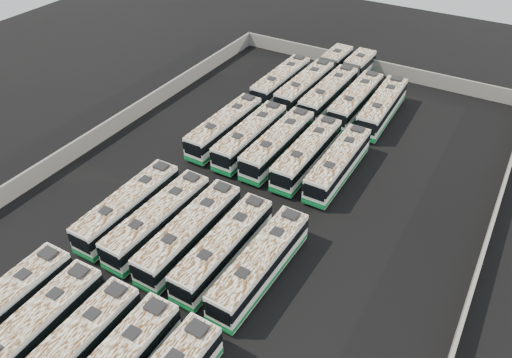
% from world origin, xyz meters
% --- Properties ---
extents(ground, '(140.00, 140.00, 0.00)m').
position_xyz_m(ground, '(0.00, 0.00, 0.00)').
color(ground, black).
rests_on(ground, ground).
extents(perimeter_wall, '(45.20, 73.20, 2.20)m').
position_xyz_m(perimeter_wall, '(0.00, 0.00, 1.10)').
color(perimeter_wall, slate).
rests_on(perimeter_wall, ground).
extents(bus_front_left, '(3.03, 12.94, 3.63)m').
position_xyz_m(bus_front_left, '(-5.45, -23.67, 1.86)').
color(bus_front_left, silver).
rests_on(bus_front_left, ground).
extents(bus_front_center, '(2.76, 12.90, 3.64)m').
position_xyz_m(bus_front_center, '(-1.64, -23.62, 1.86)').
color(bus_front_center, silver).
rests_on(bus_front_center, ground).
extents(bus_midfront_far_left, '(2.74, 12.83, 3.61)m').
position_xyz_m(bus_midfront_far_left, '(-9.11, -8.84, 1.85)').
color(bus_midfront_far_left, silver).
rests_on(bus_midfront_far_left, ground).
extents(bus_midfront_left, '(3.05, 12.98, 3.64)m').
position_xyz_m(bus_midfront_left, '(-5.36, -8.85, 1.86)').
color(bus_midfront_left, silver).
rests_on(bus_midfront_left, ground).
extents(bus_midfront_center, '(2.87, 13.17, 3.71)m').
position_xyz_m(bus_midfront_center, '(-1.63, -8.82, 1.90)').
color(bus_midfront_center, silver).
rests_on(bus_midfront_center, ground).
extents(bus_midfront_right, '(2.86, 12.81, 3.60)m').
position_xyz_m(bus_midfront_right, '(2.10, -8.82, 1.84)').
color(bus_midfront_right, silver).
rests_on(bus_midfront_right, ground).
extents(bus_midfront_far_right, '(2.99, 12.98, 3.64)m').
position_xyz_m(bus_midfront_far_right, '(5.94, -8.93, 1.86)').
color(bus_midfront_far_right, silver).
rests_on(bus_midfront_far_right, ground).
extents(bus_midback_far_left, '(3.05, 13.02, 3.65)m').
position_xyz_m(bus_midback_far_left, '(-9.18, 8.58, 1.87)').
color(bus_midback_far_left, silver).
rests_on(bus_midback_far_left, ground).
extents(bus_midback_left, '(2.83, 12.99, 3.66)m').
position_xyz_m(bus_midback_left, '(-5.38, 8.37, 1.87)').
color(bus_midback_left, silver).
rests_on(bus_midback_left, ground).
extents(bus_midback_center, '(2.99, 13.20, 3.71)m').
position_xyz_m(bus_midback_center, '(-1.71, 8.50, 1.90)').
color(bus_midback_center, silver).
rests_on(bus_midback_center, ground).
extents(bus_midback_right, '(2.82, 13.04, 3.67)m').
position_xyz_m(bus_midback_right, '(2.06, 8.47, 1.88)').
color(bus_midback_right, silver).
rests_on(bus_midback_right, ground).
extents(bus_midback_far_right, '(2.74, 12.84, 3.62)m').
position_xyz_m(bus_midback_far_right, '(5.86, 8.44, 1.85)').
color(bus_midback_far_right, silver).
rests_on(bus_midback_far_right, ground).
extents(bus_back_far_left, '(2.91, 12.86, 3.61)m').
position_xyz_m(bus_back_far_left, '(-9.16, 23.28, 1.85)').
color(bus_back_far_left, silver).
rests_on(bus_back_far_left, ground).
extents(bus_back_left, '(3.25, 20.23, 3.66)m').
position_xyz_m(bus_back_left, '(-5.34, 26.75, 1.87)').
color(bus_back_left, silver).
rests_on(bus_back_left, ground).
extents(bus_back_center, '(3.28, 20.68, 3.74)m').
position_xyz_m(bus_back_center, '(-1.58, 26.55, 1.91)').
color(bus_back_center, silver).
rests_on(bus_back_center, ground).
extents(bus_back_right, '(2.87, 13.11, 3.69)m').
position_xyz_m(bus_back_right, '(2.18, 23.16, 1.89)').
color(bus_back_right, silver).
rests_on(bus_back_right, ground).
extents(bus_back_far_right, '(3.11, 13.33, 3.74)m').
position_xyz_m(bus_back_far_right, '(5.84, 23.15, 1.91)').
color(bus_back_far_right, silver).
rests_on(bus_back_far_right, ground).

